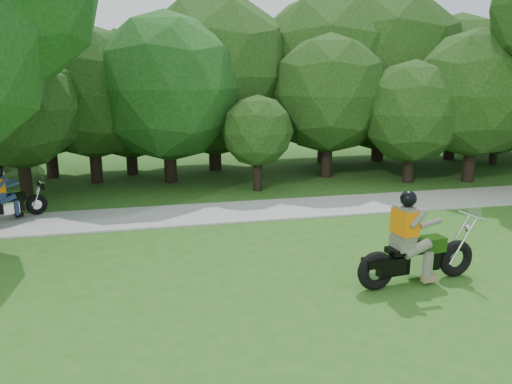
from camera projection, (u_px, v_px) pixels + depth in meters
name	position (u px, v px, depth m)	size (l,w,h in m)	color
ground	(488.00, 335.00, 8.23)	(100.00, 100.00, 0.00)	#265F1B
walkway	(321.00, 206.00, 15.80)	(60.00, 2.20, 0.06)	#A5A59F
tree_line	(282.00, 83.00, 21.23)	(39.63, 12.69, 7.96)	black
chopper_motorcycle	(413.00, 250.00, 10.02)	(2.76, 0.86, 1.97)	black
touring_motorcycle	(6.00, 201.00, 14.20)	(1.87, 1.20, 1.51)	black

